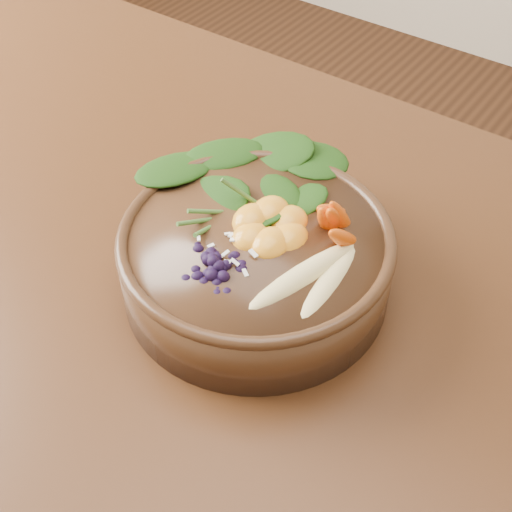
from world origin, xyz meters
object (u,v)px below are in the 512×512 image
kale_heap (269,175)px  carrot_cluster (348,198)px  banana_halves (317,268)px  mandarin_cluster (270,218)px  stoneware_bowl (256,262)px  dining_table (241,332)px  blueberry_pile (212,251)px

kale_heap → carrot_cluster: size_ratio=2.38×
carrot_cluster → banana_halves: size_ratio=0.50×
carrot_cluster → mandarin_cluster: carrot_cluster is taller
stoneware_bowl → mandarin_cluster: mandarin_cluster is taller
dining_table → kale_heap: 0.21m
dining_table → kale_heap: size_ratio=8.16×
carrot_cluster → kale_heap: bearing=-169.5°
kale_heap → carrot_cluster: 0.10m
kale_heap → mandarin_cluster: bearing=-54.1°
stoneware_bowl → mandarin_cluster: size_ratio=3.15×
banana_halves → mandarin_cluster: mandarin_cluster is taller
stoneware_bowl → carrot_cluster: bearing=44.0°
dining_table → stoneware_bowl: bearing=11.8°
dining_table → mandarin_cluster: bearing=39.9°
banana_halves → mandarin_cluster: (-0.08, 0.03, 0.00)m
dining_table → mandarin_cluster: size_ratio=16.85×
dining_table → blueberry_pile: (0.01, -0.06, 0.19)m
banana_halves → stoneware_bowl: bearing=-177.3°
mandarin_cluster → blueberry_pile: bearing=-101.5°
dining_table → blueberry_pile: size_ratio=11.57×
banana_halves → mandarin_cluster: 0.09m
dining_table → stoneware_bowl: stoneware_bowl is taller
mandarin_cluster → kale_heap: bearing=125.9°
carrot_cluster → mandarin_cluster: size_ratio=0.87×
banana_halves → dining_table: bearing=-173.2°
stoneware_bowl → kale_heap: 0.10m
stoneware_bowl → banana_halves: (0.09, -0.01, 0.05)m
banana_halves → blueberry_pile: size_ratio=1.19×
mandarin_cluster → blueberry_pile: blueberry_pile is taller
carrot_cluster → banana_halves: (0.02, -0.08, -0.03)m
kale_heap → banana_halves: (0.12, -0.08, -0.01)m
carrot_cluster → blueberry_pile: bearing=-109.5°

